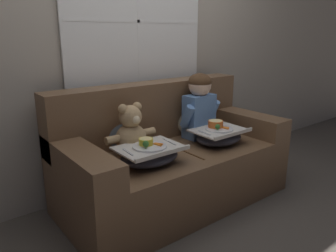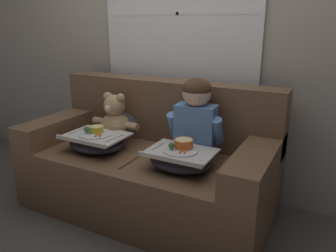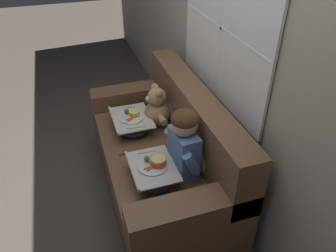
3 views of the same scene
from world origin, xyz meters
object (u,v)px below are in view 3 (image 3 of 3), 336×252
at_px(throw_pillow_behind_teddy, 173,106).
at_px(child_figure, 184,140).
at_px(throw_pillow_behind_child, 203,151).
at_px(teddy_bear, 157,109).
at_px(lap_tray_teddy, 132,122).
at_px(couch, 165,157).
at_px(lap_tray_child, 153,171).

distance_m(throw_pillow_behind_teddy, child_figure, 0.72).
xyz_separation_m(throw_pillow_behind_child, teddy_bear, (-0.69, -0.16, -0.00)).
relative_size(throw_pillow_behind_child, lap_tray_teddy, 0.82).
xyz_separation_m(throw_pillow_behind_child, lap_tray_teddy, (-0.69, -0.40, -0.10)).
bearing_deg(lap_tray_teddy, couch, 30.47).
relative_size(child_figure, lap_tray_child, 1.29).
bearing_deg(couch, lap_tray_teddy, -149.53).
bearing_deg(lap_tray_child, throw_pillow_behind_child, 89.97).
height_order(couch, throw_pillow_behind_teddy, couch).
height_order(throw_pillow_behind_teddy, lap_tray_teddy, throw_pillow_behind_teddy).
height_order(throw_pillow_behind_child, lap_tray_teddy, throw_pillow_behind_child).
bearing_deg(couch, throw_pillow_behind_child, 29.52).
height_order(teddy_bear, lap_tray_child, teddy_bear).
distance_m(lap_tray_child, lap_tray_teddy, 0.69).
xyz_separation_m(throw_pillow_behind_teddy, teddy_bear, (0.00, -0.16, -0.00)).
xyz_separation_m(child_figure, lap_tray_child, (-0.00, -0.24, -0.24)).
bearing_deg(throw_pillow_behind_child, lap_tray_teddy, -150.01).
relative_size(couch, child_figure, 3.28).
xyz_separation_m(lap_tray_child, lap_tray_teddy, (-0.69, -0.00, -0.00)).
distance_m(child_figure, lap_tray_child, 0.34).
distance_m(couch, child_figure, 0.55).
distance_m(child_figure, lap_tray_teddy, 0.77).
bearing_deg(lap_tray_teddy, throw_pillow_behind_teddy, 89.93).
xyz_separation_m(couch, lap_tray_teddy, (-0.35, -0.20, 0.19)).
bearing_deg(child_figure, lap_tray_child, -90.08).
distance_m(throw_pillow_behind_child, teddy_bear, 0.71).
xyz_separation_m(child_figure, lap_tray_teddy, (-0.69, -0.24, -0.24)).
xyz_separation_m(couch, throw_pillow_behind_child, (0.35, 0.20, 0.28)).
bearing_deg(lap_tray_child, lap_tray_teddy, -179.87).
distance_m(throw_pillow_behind_child, throw_pillow_behind_teddy, 0.69).
distance_m(throw_pillow_behind_child, lap_tray_child, 0.41).
relative_size(teddy_bear, lap_tray_teddy, 0.94).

